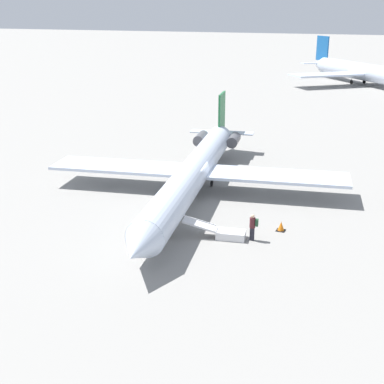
{
  "coord_description": "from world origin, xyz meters",
  "views": [
    {
      "loc": [
        36.08,
        15.73,
        13.7
      ],
      "look_at": [
        3.59,
        1.49,
        1.59
      ],
      "focal_mm": 50.0,
      "sensor_mm": 36.0,
      "label": 1
    }
  ],
  "objects_px": {
    "airplane_main": "(195,170)",
    "airplane_far_left": "(366,72)",
    "boarding_stairs": "(225,233)",
    "passenger": "(253,225)"
  },
  "relations": [
    {
      "from": "boarding_stairs",
      "to": "airplane_main",
      "type": "bearing_deg",
      "value": -66.61
    },
    {
      "from": "airplane_main",
      "to": "boarding_stairs",
      "type": "height_order",
      "value": "airplane_main"
    },
    {
      "from": "airplane_far_left",
      "to": "boarding_stairs",
      "type": "distance_m",
      "value": 78.51
    },
    {
      "from": "airplane_main",
      "to": "airplane_far_left",
      "type": "bearing_deg",
      "value": 164.66
    },
    {
      "from": "airplane_main",
      "to": "passenger",
      "type": "height_order",
      "value": "airplane_main"
    },
    {
      "from": "passenger",
      "to": "airplane_main",
      "type": "bearing_deg",
      "value": -57.33
    },
    {
      "from": "airplane_far_left",
      "to": "passenger",
      "type": "bearing_deg",
      "value": -40.05
    },
    {
      "from": "airplane_main",
      "to": "passenger",
      "type": "relative_size",
      "value": 17.67
    },
    {
      "from": "boarding_stairs",
      "to": "passenger",
      "type": "height_order",
      "value": "passenger"
    },
    {
      "from": "passenger",
      "to": "airplane_far_left",
      "type": "bearing_deg",
      "value": -99.83
    }
  ]
}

